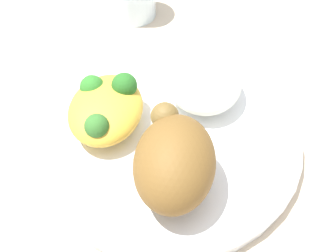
{
  "coord_description": "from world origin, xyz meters",
  "views": [
    {
      "loc": [
        -0.32,
        -0.04,
        0.4
      ],
      "look_at": [
        0.0,
        0.0,
        0.03
      ],
      "focal_mm": 47.68,
      "sensor_mm": 36.0,
      "label": 1
    }
  ],
  "objects_px": {
    "napkin": "(243,37)",
    "rice_pile": "(205,83)",
    "mac_cheese_with_broccoli": "(105,106)",
    "plate": "(168,138)",
    "roasted_chicken": "(174,162)"
  },
  "relations": [
    {
      "from": "napkin",
      "to": "rice_pile",
      "type": "bearing_deg",
      "value": 161.56
    },
    {
      "from": "plate",
      "to": "napkin",
      "type": "bearing_deg",
      "value": -22.05
    },
    {
      "from": "plate",
      "to": "roasted_chicken",
      "type": "xyz_separation_m",
      "value": [
        -0.07,
        -0.01,
        0.05
      ]
    },
    {
      "from": "roasted_chicken",
      "to": "mac_cheese_with_broccoli",
      "type": "relative_size",
      "value": 1.07
    },
    {
      "from": "napkin",
      "to": "plate",
      "type": "bearing_deg",
      "value": 157.95
    },
    {
      "from": "rice_pile",
      "to": "napkin",
      "type": "xyz_separation_m",
      "value": [
        0.14,
        -0.05,
        -0.04
      ]
    },
    {
      "from": "rice_pile",
      "to": "mac_cheese_with_broccoli",
      "type": "distance_m",
      "value": 0.12
    },
    {
      "from": "roasted_chicken",
      "to": "rice_pile",
      "type": "relative_size",
      "value": 1.16
    },
    {
      "from": "mac_cheese_with_broccoli",
      "to": "napkin",
      "type": "relative_size",
      "value": 0.82
    },
    {
      "from": "plate",
      "to": "roasted_chicken",
      "type": "height_order",
      "value": "roasted_chicken"
    },
    {
      "from": "plate",
      "to": "rice_pile",
      "type": "bearing_deg",
      "value": -29.74
    },
    {
      "from": "roasted_chicken",
      "to": "mac_cheese_with_broccoli",
      "type": "bearing_deg",
      "value": 47.63
    },
    {
      "from": "rice_pile",
      "to": "mac_cheese_with_broccoli",
      "type": "xyz_separation_m",
      "value": [
        -0.05,
        0.11,
        0.0
      ]
    },
    {
      "from": "roasted_chicken",
      "to": "mac_cheese_with_broccoli",
      "type": "height_order",
      "value": "roasted_chicken"
    },
    {
      "from": "roasted_chicken",
      "to": "plate",
      "type": "bearing_deg",
      "value": 12.15
    }
  ]
}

